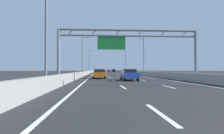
{
  "coord_description": "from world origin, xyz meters",
  "views": [
    {
      "loc": [
        -3.68,
        -2.29,
        1.36
      ],
      "look_at": [
        -0.01,
        50.34,
        2.07
      ],
      "focal_mm": 30.8,
      "sensor_mm": 36.0,
      "label": 1
    }
  ],
  "objects": [
    {
      "name": "lane_dash_right_14",
      "position": [
        1.8,
        129.5,
        0.01
      ],
      "size": [
        0.16,
        3.0,
        0.01
      ],
      "primitive_type": "cube",
      "color": "white",
      "rests_on": "ground_plane"
    },
    {
      "name": "lane_dash_left_3",
      "position": [
        -1.8,
        30.5,
        0.01
      ],
      "size": [
        0.16,
        3.0,
        0.01
      ],
      "primitive_type": "cube",
      "color": "white",
      "rests_on": "ground_plane"
    },
    {
      "name": "lane_dash_left_6",
      "position": [
        -1.8,
        57.5,
        0.01
      ],
      "size": [
        0.16,
        3.0,
        0.01
      ],
      "primitive_type": "cube",
      "color": "white",
      "rests_on": "ground_plane"
    },
    {
      "name": "lane_dash_right_15",
      "position": [
        1.8,
        138.5,
        0.01
      ],
      "size": [
        0.16,
        3.0,
        0.01
      ],
      "primitive_type": "cube",
      "color": "white",
      "rests_on": "ground_plane"
    },
    {
      "name": "lane_dash_right_8",
      "position": [
        1.8,
        75.5,
        0.01
      ],
      "size": [
        0.16,
        3.0,
        0.01
      ],
      "primitive_type": "cube",
      "color": "white",
      "rests_on": "ground_plane"
    },
    {
      "name": "barrier_left",
      "position": [
        -6.9,
        110.0,
        0.47
      ],
      "size": [
        0.45,
        220.0,
        0.95
      ],
      "color": "#9E9E99",
      "rests_on": "ground_plane"
    },
    {
      "name": "lane_dash_left_5",
      "position": [
        -1.8,
        48.5,
        0.01
      ],
      "size": [
        0.16,
        3.0,
        0.01
      ],
      "primitive_type": "cube",
      "color": "white",
      "rests_on": "ground_plane"
    },
    {
      "name": "lane_dash_right_1",
      "position": [
        1.8,
        12.5,
        0.01
      ],
      "size": [
        0.16,
        3.0,
        0.01
      ],
      "primitive_type": "cube",
      "color": "white",
      "rests_on": "ground_plane"
    },
    {
      "name": "lane_dash_left_9",
      "position": [
        -1.8,
        84.5,
        0.01
      ],
      "size": [
        0.16,
        3.0,
        0.01
      ],
      "primitive_type": "cube",
      "color": "white",
      "rests_on": "ground_plane"
    },
    {
      "name": "lane_dash_right_11",
      "position": [
        1.8,
        102.5,
        0.01
      ],
      "size": [
        0.16,
        3.0,
        0.01
      ],
      "primitive_type": "cube",
      "color": "white",
      "rests_on": "ground_plane"
    },
    {
      "name": "lane_dash_left_13",
      "position": [
        -1.8,
        120.5,
        0.01
      ],
      "size": [
        0.16,
        3.0,
        0.01
      ],
      "primitive_type": "cube",
      "color": "white",
      "rests_on": "ground_plane"
    },
    {
      "name": "lane_dash_right_12",
      "position": [
        1.8,
        111.5,
        0.01
      ],
      "size": [
        0.16,
        3.0,
        0.01
      ],
      "primitive_type": "cube",
      "color": "white",
      "rests_on": "ground_plane"
    },
    {
      "name": "streetlamp_right_mid",
      "position": [
        7.47,
        45.38,
        5.4
      ],
      "size": [
        2.58,
        0.28,
        9.5
      ],
      "color": "slate",
      "rests_on": "ground_plane"
    },
    {
      "name": "lane_dash_right_4",
      "position": [
        1.8,
        39.5,
        0.01
      ],
      "size": [
        0.16,
        3.0,
        0.01
      ],
      "primitive_type": "cube",
      "color": "white",
      "rests_on": "ground_plane"
    },
    {
      "name": "lane_dash_right_3",
      "position": [
        1.8,
        30.5,
        0.01
      ],
      "size": [
        0.16,
        3.0,
        0.01
      ],
      "primitive_type": "cube",
      "color": "white",
      "rests_on": "ground_plane"
    },
    {
      "name": "streetlamp_left_near",
      "position": [
        -7.47,
        12.67,
        5.4
      ],
      "size": [
        2.58,
        0.28,
        9.5
      ],
      "color": "slate",
      "rests_on": "ground_plane"
    },
    {
      "name": "sign_gantry",
      "position": [
        -0.27,
        20.92,
        4.88
      ],
      "size": [
        17.26,
        0.36,
        6.36
      ],
      "color": "gray",
      "rests_on": "ground_plane"
    },
    {
      "name": "lane_dash_left_14",
      "position": [
        -1.8,
        129.5,
        0.01
      ],
      "size": [
        0.16,
        3.0,
        0.01
      ],
      "primitive_type": "cube",
      "color": "white",
      "rests_on": "ground_plane"
    },
    {
      "name": "lane_dash_right_16",
      "position": [
        1.8,
        147.5,
        0.01
      ],
      "size": [
        0.16,
        3.0,
        0.01
      ],
      "primitive_type": "cube",
      "color": "white",
      "rests_on": "ground_plane"
    },
    {
      "name": "lane_dash_left_15",
      "position": [
        -1.8,
        138.5,
        0.01
      ],
      "size": [
        0.16,
        3.0,
        0.01
      ],
      "primitive_type": "cube",
      "color": "white",
      "rests_on": "ground_plane"
    },
    {
      "name": "edge_line_left",
      "position": [
        -5.25,
        88.0,
        0.01
      ],
      "size": [
        0.16,
        176.0,
        0.01
      ],
      "primitive_type": "cube",
      "color": "white",
      "rests_on": "ground_plane"
    },
    {
      "name": "lane_dash_left_8",
      "position": [
        -1.8,
        75.5,
        0.01
      ],
      "size": [
        0.16,
        3.0,
        0.01
      ],
      "primitive_type": "cube",
      "color": "white",
      "rests_on": "ground_plane"
    },
    {
      "name": "lane_dash_left_1",
      "position": [
        -1.8,
        12.5,
        0.01
      ],
      "size": [
        0.16,
        3.0,
        0.01
      ],
      "primitive_type": "cube",
      "color": "white",
      "rests_on": "ground_plane"
    },
    {
      "name": "white_car",
      "position": [
        -3.45,
        131.35,
        0.75
      ],
      "size": [
        1.8,
        4.59,
        1.45
      ],
      "color": "silver",
      "rests_on": "ground_plane"
    },
    {
      "name": "blue_car",
      "position": [
        0.15,
        21.63,
        0.74
      ],
      "size": [
        1.74,
        4.56,
        1.42
      ],
      "color": "#2347AD",
      "rests_on": "ground_plane"
    },
    {
      "name": "lane_dash_right_2",
      "position": [
        1.8,
        21.5,
        0.01
      ],
      "size": [
        0.16,
        3.0,
        0.01
      ],
      "primitive_type": "cube",
      "color": "white",
      "rests_on": "ground_plane"
    },
    {
      "name": "streetlamp_left_far",
      "position": [
        -7.47,
        78.08,
        5.4
      ],
      "size": [
        2.58,
        0.28,
        9.5
      ],
      "color": "slate",
      "rests_on": "ground_plane"
    },
    {
      "name": "lane_dash_right_7",
      "position": [
        1.8,
        66.5,
        0.01
      ],
      "size": [
        0.16,
        3.0,
        0.01
      ],
      "primitive_type": "cube",
      "color": "white",
      "rests_on": "ground_plane"
    },
    {
      "name": "lane_dash_right_10",
      "position": [
        1.8,
        93.5,
        0.01
      ],
      "size": [
        0.16,
        3.0,
        0.01
      ],
      "primitive_type": "cube",
      "color": "white",
      "rests_on": "ground_plane"
    },
    {
      "name": "lane_dash_right_13",
      "position": [
        1.8,
        120.5,
        0.01
      ],
      "size": [
        0.16,
        3.0,
        0.01
      ],
      "primitive_type": "cube",
      "color": "white",
      "rests_on": "ground_plane"
    },
    {
      "name": "lane_dash_left_7",
      "position": [
        -1.8,
        66.5,
        0.01
      ],
      "size": [
        0.16,
        3.0,
        0.01
      ],
      "primitive_type": "cube",
      "color": "white",
      "rests_on": "ground_plane"
    },
    {
      "name": "lane_dash_left_17",
      "position": [
        -1.8,
        156.5,
        0.01
      ],
      "size": [
        0.16,
        3.0,
        0.01
      ],
      "primitive_type": "cube",
      "color": "white",
      "rests_on": "ground_plane"
    },
    {
      "name": "lane_dash_left_11",
      "position": [
        -1.8,
        102.5,
        0.01
      ],
      "size": [
        0.16,
        3.0,
        0.01
      ],
      "primitive_type": "cube",
      "color": "white",
      "rests_on": "ground_plane"
    },
    {
      "name": "lane_dash_left_10",
      "position": [
        -1.8,
        93.5,
        0.01
      ],
      "size": [
        0.16,
        3.0,
        0.01
      ],
      "primitive_type": "cube",
      "color": "white",
      "rests_on": "ground_plane"
    },
    {
      "name": "barrier_right",
      "position": [
        6.9,
        110.0,
        0.47
      ],
      "size": [
        0.45,
        220.0,
        0.95
      ],
      "color": "#9E9E99",
      "rests_on": "ground_plane"
    },
    {
      "name": "lane_dash_left_0",
      "position": [
        -1.8,
        3.5,
        0.01
      ],
      "size": [
        0.16,
        3.0,
        0.01
      ],
      "primitive_type": "cube",
      "color": "white",
      "rests_on": "ground_plane"
    },
    {
      "name": "lane_dash_right_6",
      "position": [
        1.8,
        57.5,
        0.01
      ],
      "size": [
        0.16,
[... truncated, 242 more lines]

